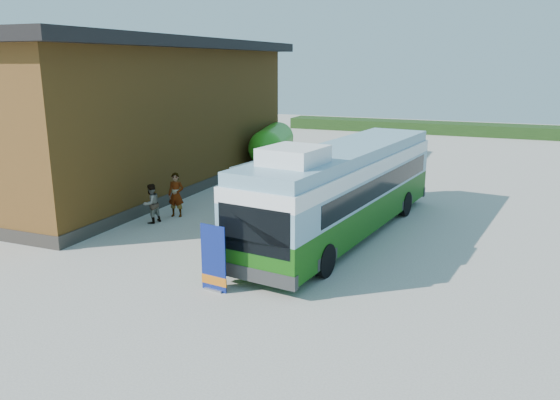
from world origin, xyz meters
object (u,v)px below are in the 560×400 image
at_px(person_b, 151,204).
at_px(person_a, 176,195).
at_px(picnic_table, 291,221).
at_px(bus, 344,187).
at_px(banner, 214,264).
at_px(slurry_tanker, 272,144).

bearing_deg(person_b, person_a, 174.23).
bearing_deg(picnic_table, person_a, 179.99).
bearing_deg(bus, person_b, -161.57).
bearing_deg(person_a, banner, -60.12).
bearing_deg(person_a, bus, -8.47).
bearing_deg(bus, picnic_table, -146.26).
xyz_separation_m(picnic_table, person_a, (-5.43, 0.65, 0.37)).
bearing_deg(picnic_table, person_b, -167.82).
bearing_deg(slurry_tanker, banner, -85.41).
relative_size(banner, slurry_tanker, 0.29).
bearing_deg(slurry_tanker, person_b, -102.40).
height_order(picnic_table, person_b, person_b).
distance_m(banner, person_a, 8.15).
bearing_deg(bus, banner, -99.07).
relative_size(person_b, slurry_tanker, 0.24).
xyz_separation_m(banner, person_a, (-5.25, 6.24, 0.14)).
height_order(bus, picnic_table, bus).
bearing_deg(person_b, picnic_table, 108.58).
distance_m(banner, person_b, 7.58).
bearing_deg(person_a, picnic_table, -17.02).
distance_m(banner, slurry_tanker, 19.07).
bearing_deg(bus, slurry_tanker, 131.90).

